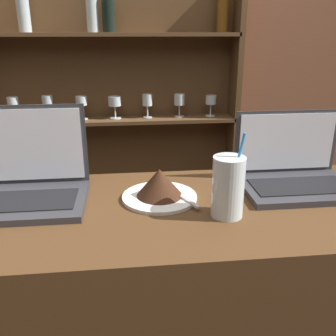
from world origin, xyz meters
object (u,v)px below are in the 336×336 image
Objects in this scene: laptop_near at (25,181)px; laptop_far at (294,171)px; cake_plate at (160,186)px; water_glass at (228,187)px.

laptop_near is 0.78m from laptop_far.
cake_plate is (-0.41, -0.05, -0.01)m from laptop_far.
water_glass is at bearing -36.40° from cake_plate.
laptop_near is 1.59× the size of cake_plate.
water_glass is at bearing -16.68° from laptop_near.
water_glass is (0.16, -0.12, 0.04)m from cake_plate.
cake_plate is at bearing -6.23° from laptop_near.
laptop_near reaches higher than cake_plate.
laptop_far is 0.41m from cake_plate.
laptop_far is at bearing 33.97° from water_glass.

